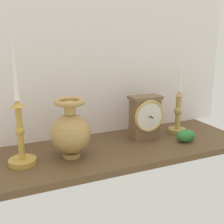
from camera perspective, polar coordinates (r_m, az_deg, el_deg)
The scene contains 7 objects.
ground_plane at distance 113.20cm, azimuth 1.77°, elevation -7.24°, with size 100.00×36.00×2.40cm, color brown.
back_wall at distance 121.96cm, azimuth -1.94°, elevation 10.71°, with size 120.00×2.00×65.00cm, color white.
mantel_clock at distance 118.90cm, azimuth 6.60°, elevation -0.93°, with size 13.18×9.89×17.72cm.
candlestick_tall_left at distance 127.33cm, azimuth 12.93°, elevation 1.12°, with size 7.71×7.71×38.73cm.
candlestick_tall_center at distance 98.19cm, azimuth -17.65°, elevation -3.63°, with size 9.15×9.15×40.81cm.
brass_vase_bulbous at distance 101.09cm, azimuth -8.13°, elevation -3.79°, with size 13.90×13.90×20.79cm.
ivy_sprig at distance 120.03cm, azimuth 14.31°, elevation -4.53°, with size 8.13×5.69×4.92cm.
Camera 1 is at (-45.64, -94.21, 41.88)cm, focal length 46.50 mm.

